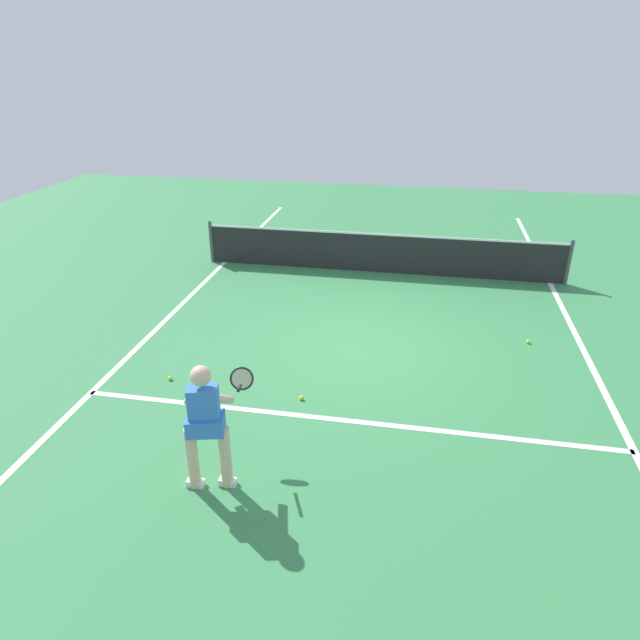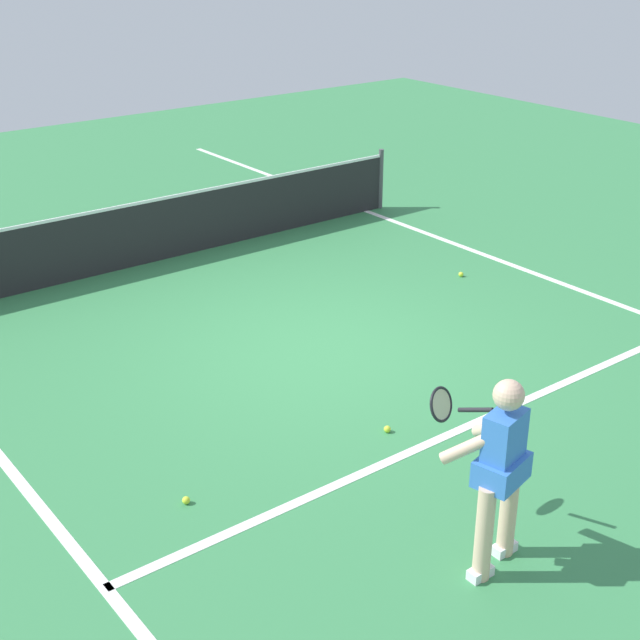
# 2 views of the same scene
# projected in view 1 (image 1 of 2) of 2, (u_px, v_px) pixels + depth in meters

# --- Properties ---
(ground_plane) EXTENTS (25.97, 25.97, 0.00)m
(ground_plane) POSITION_uv_depth(u_px,v_px,m) (360.00, 346.00, 9.41)
(ground_plane) COLOR #38844C
(service_line_marking) EXTENTS (7.31, 0.10, 0.01)m
(service_line_marking) POSITION_uv_depth(u_px,v_px,m) (341.00, 420.00, 7.49)
(service_line_marking) COLOR white
(service_line_marking) RESTS_ON ground
(sideline_left_marking) EXTENTS (0.10, 17.98, 0.01)m
(sideline_left_marking) POSITION_uv_depth(u_px,v_px,m) (157.00, 328.00, 10.01)
(sideline_left_marking) COLOR white
(sideline_left_marking) RESTS_ON ground
(sideline_right_marking) EXTENTS (0.10, 17.98, 0.01)m
(sideline_right_marking) POSITION_uv_depth(u_px,v_px,m) (592.00, 366.00, 8.79)
(sideline_right_marking) COLOR white
(sideline_right_marking) RESTS_ON ground
(court_net) EXTENTS (7.99, 0.08, 0.97)m
(court_net) POSITION_uv_depth(u_px,v_px,m) (381.00, 253.00, 12.44)
(court_net) COLOR #4C4C51
(court_net) RESTS_ON ground
(tennis_player) EXTENTS (0.68, 1.05, 1.55)m
(tennis_player) POSITION_uv_depth(u_px,v_px,m) (207.00, 422.00, 6.03)
(tennis_player) COLOR beige
(tennis_player) RESTS_ON ground
(tennis_ball_near) EXTENTS (0.07, 0.07, 0.07)m
(tennis_ball_near) POSITION_uv_depth(u_px,v_px,m) (528.00, 342.00, 9.48)
(tennis_ball_near) COLOR #D1E533
(tennis_ball_near) RESTS_ON ground
(tennis_ball_mid) EXTENTS (0.07, 0.07, 0.07)m
(tennis_ball_mid) POSITION_uv_depth(u_px,v_px,m) (301.00, 398.00, 7.93)
(tennis_ball_mid) COLOR #D1E533
(tennis_ball_mid) RESTS_ON ground
(tennis_ball_far) EXTENTS (0.07, 0.07, 0.07)m
(tennis_ball_far) POSITION_uv_depth(u_px,v_px,m) (170.00, 378.00, 8.41)
(tennis_ball_far) COLOR #D1E533
(tennis_ball_far) RESTS_ON ground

